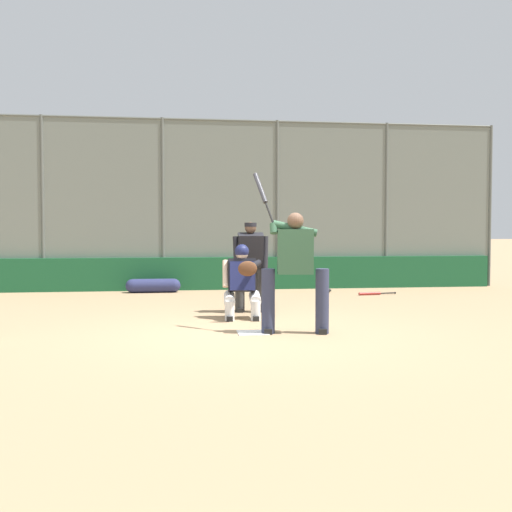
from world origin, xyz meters
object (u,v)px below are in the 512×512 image
object	(u,v)px
umpire_home	(250,264)
fielding_glove_on_dirt	(325,290)
batter_at_plate	(295,268)
spare_bat_near_backstop	(372,294)
equipment_bag_dugout_side	(153,286)
catcher_behind_plate	(242,280)

from	to	relation	value
umpire_home	fielding_glove_on_dirt	bearing A→B (deg)	-122.69
batter_at_plate	umpire_home	world-z (taller)	batter_at_plate
spare_bat_near_backstop	equipment_bag_dugout_side	bearing A→B (deg)	-21.32
batter_at_plate	equipment_bag_dugout_side	bearing A→B (deg)	-61.71
catcher_behind_plate	equipment_bag_dugout_side	bearing A→B (deg)	-65.55
batter_at_plate	spare_bat_near_backstop	world-z (taller)	batter_at_plate
umpire_home	fielding_glove_on_dirt	world-z (taller)	umpire_home
umpire_home	spare_bat_near_backstop	size ratio (longest dim) A/B	1.76
umpire_home	equipment_bag_dugout_side	bearing A→B (deg)	-60.36
batter_at_plate	catcher_behind_plate	bearing A→B (deg)	-60.50
umpire_home	batter_at_plate	bearing A→B (deg)	101.20
fielding_glove_on_dirt	equipment_bag_dugout_side	xyz separation A→B (m)	(3.96, -0.56, 0.11)
umpire_home	spare_bat_near_backstop	xyz separation A→B (m)	(-3.05, -2.41, -0.82)
batter_at_plate	fielding_glove_on_dirt	world-z (taller)	batter_at_plate
spare_bat_near_backstop	equipment_bag_dugout_side	world-z (taller)	equipment_bag_dugout_side
batter_at_plate	spare_bat_near_backstop	size ratio (longest dim) A/B	2.52
catcher_behind_plate	equipment_bag_dugout_side	distance (m)	4.69
spare_bat_near_backstop	fielding_glove_on_dirt	world-z (taller)	fielding_glove_on_dirt
umpire_home	spare_bat_near_backstop	bearing A→B (deg)	-139.50
fielding_glove_on_dirt	equipment_bag_dugout_side	distance (m)	4.01
batter_at_plate	fielding_glove_on_dirt	xyz separation A→B (m)	(-1.75, -5.27, -0.88)
fielding_glove_on_dirt	equipment_bag_dugout_side	world-z (taller)	equipment_bag_dugout_side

